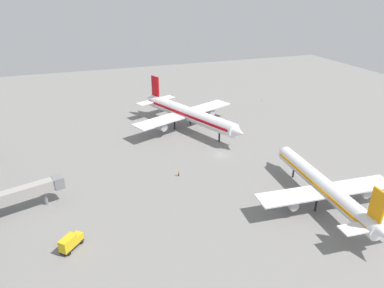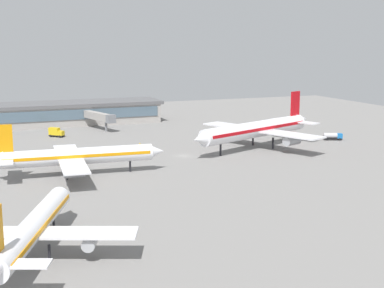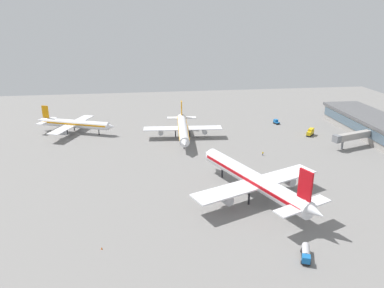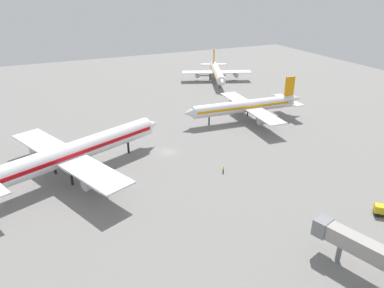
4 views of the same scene
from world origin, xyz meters
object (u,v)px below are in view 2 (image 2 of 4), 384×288
object	(u,v)px
airplane_distant	(33,228)
airplane_taxiing	(76,156)
catering_truck	(56,132)
fuel_truck	(333,136)
ground_crew_worker	(140,145)
airplane_at_gate	(257,129)

from	to	relation	value
airplane_distant	airplane_taxiing	bearing A→B (deg)	4.64
airplane_taxiing	catering_truck	xyz separation A→B (m)	(-3.63, -60.97, -3.37)
airplane_taxiing	airplane_distant	bearing A→B (deg)	-102.87
airplane_distant	fuel_truck	world-z (taller)	airplane_distant
ground_crew_worker	airplane_distant	bearing A→B (deg)	-96.38
airplane_distant	fuel_truck	distance (m)	128.75
fuel_truck	airplane_at_gate	bearing A→B (deg)	-150.90
airplane_distant	ground_crew_worker	size ratio (longest dim) A/B	24.02
airplane_taxiing	airplane_distant	distance (m)	53.71
airplane_at_gate	catering_truck	world-z (taller)	airplane_at_gate
airplane_distant	catering_truck	bearing A→B (deg)	11.96
ground_crew_worker	catering_truck	bearing A→B (deg)	146.32
airplane_taxiing	fuel_truck	size ratio (longest dim) A/B	7.00
airplane_taxiing	ground_crew_worker	size ratio (longest dim) A/B	27.44
fuel_truck	ground_crew_worker	xyz separation A→B (m)	(66.19, -11.13, -0.54)
airplane_taxiing	catering_truck	distance (m)	61.17
airplane_distant	catering_truck	world-z (taller)	airplane_distant
catering_truck	fuel_truck	bearing A→B (deg)	17.63
airplane_taxiing	fuel_truck	distance (m)	93.94
airplane_distant	catering_truck	distance (m)	114.00
catering_truck	airplane_at_gate	bearing A→B (deg)	4.29
airplane_distant	fuel_truck	size ratio (longest dim) A/B	6.13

